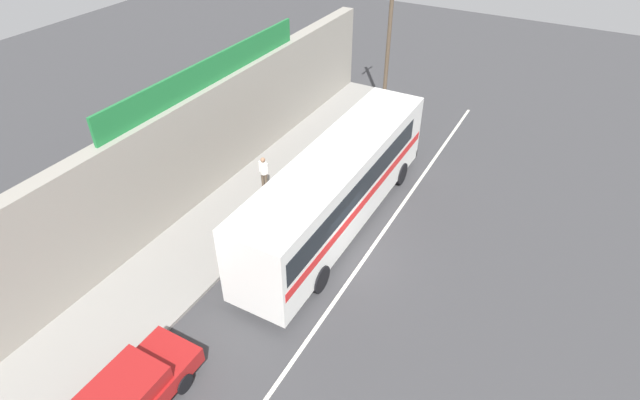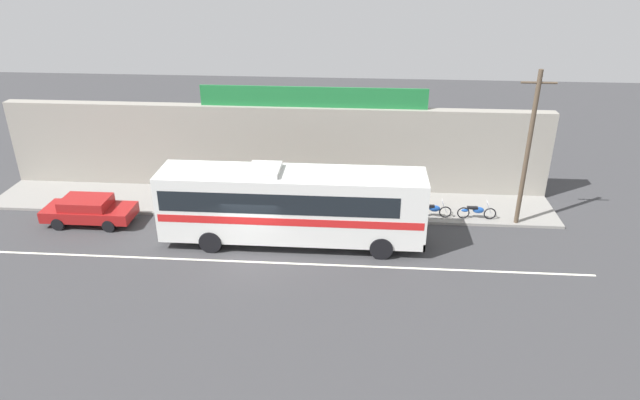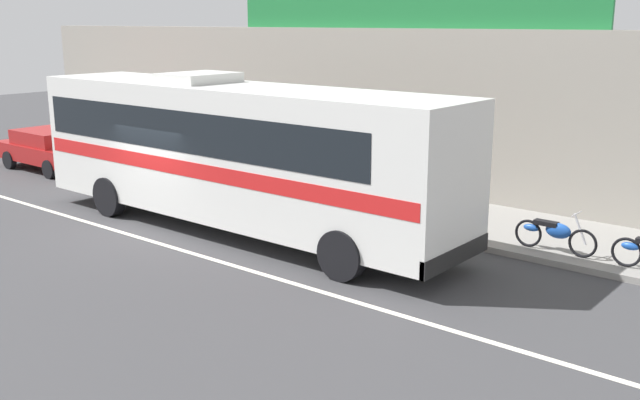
% 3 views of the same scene
% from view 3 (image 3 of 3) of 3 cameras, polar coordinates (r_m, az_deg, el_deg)
% --- Properties ---
extents(ground_plane, '(70.00, 70.00, 0.00)m').
position_cam_3_polar(ground_plane, '(18.59, -12.67, -2.14)').
color(ground_plane, '#3A3A3D').
extents(sidewalk_slab, '(30.00, 3.60, 0.14)m').
position_cam_3_polar(sidewalk_slab, '(22.03, -2.02, 0.89)').
color(sidewalk_slab, gray).
rests_on(sidewalk_slab, ground_plane).
extents(storefront_facade, '(30.00, 0.70, 4.80)m').
position_cam_3_polar(storefront_facade, '(23.27, 1.46, 7.41)').
color(storefront_facade, gray).
rests_on(storefront_facade, ground_plane).
extents(storefront_billboard, '(12.18, 0.12, 1.10)m').
position_cam_3_polar(storefront_billboard, '(21.84, 6.20, 14.67)').
color(storefront_billboard, '#1E7538').
rests_on(storefront_billboard, storefront_facade).
extents(road_center_stripe, '(30.00, 0.14, 0.01)m').
position_cam_3_polar(road_center_stripe, '(18.13, -14.66, -2.65)').
color(road_center_stripe, silver).
rests_on(road_center_stripe, ground_plane).
extents(intercity_bus, '(12.12, 2.59, 3.78)m').
position_cam_3_polar(intercity_bus, '(17.61, -6.83, 4.12)').
color(intercity_bus, silver).
rests_on(intercity_bus, ground_plane).
extents(parked_car, '(4.42, 1.86, 1.37)m').
position_cam_3_polar(parked_car, '(26.74, -20.40, 3.80)').
color(parked_car, maroon).
rests_on(parked_car, ground_plane).
extents(motorcycle_orange, '(1.83, 0.56, 0.94)m').
position_cam_3_polar(motorcycle_orange, '(16.51, 17.84, -2.47)').
color(motorcycle_orange, black).
rests_on(motorcycle_orange, sidewalk_slab).
extents(pedestrian_by_curb, '(0.30, 0.48, 1.62)m').
position_cam_3_polar(pedestrian_by_curb, '(20.35, 2.65, 2.69)').
color(pedestrian_by_curb, brown).
rests_on(pedestrian_by_curb, sidewalk_slab).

